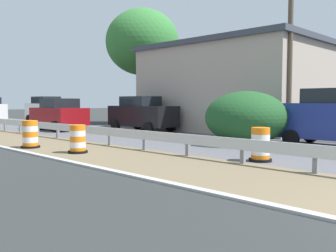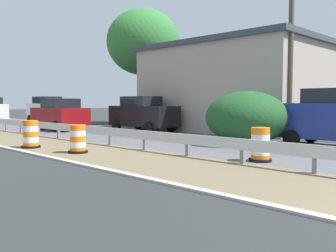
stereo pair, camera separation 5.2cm
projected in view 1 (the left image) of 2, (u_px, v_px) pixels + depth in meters
traffic_barrel_nearest at (260, 146)px, 10.74m from camera, size 0.67×0.67×0.99m
traffic_barrel_close at (78, 140)px, 12.48m from camera, size 0.66×0.66×0.96m
traffic_barrel_mid at (30, 136)px, 13.84m from camera, size 0.70×0.70×1.04m
car_trailing_near_lane at (47, 110)px, 29.78m from camera, size 1.98×4.42×2.14m
car_distant_a at (142, 114)px, 21.56m from camera, size 1.99×4.38×2.04m
car_distant_b at (59, 114)px, 22.47m from camera, size 2.18×4.10×1.92m
roadside_shop_near at (241, 88)px, 23.38m from camera, size 9.16×10.53×5.23m
utility_pole_near at (290, 52)px, 17.00m from camera, size 0.24×1.80×7.71m
bush_roadside at (246, 118)px, 15.11m from camera, size 3.37×3.37×2.18m
tree_roadside at (142, 42)px, 27.94m from camera, size 5.54×5.54×8.73m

